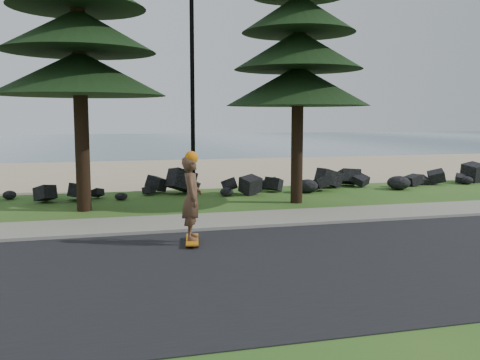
% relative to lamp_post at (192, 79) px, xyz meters
% --- Properties ---
extents(ground, '(160.00, 160.00, 0.00)m').
position_rel_lamp_post_xyz_m(ground, '(0.00, -3.20, -4.13)').
color(ground, '#285A1C').
rests_on(ground, ground).
extents(road, '(160.00, 7.00, 0.02)m').
position_rel_lamp_post_xyz_m(road, '(0.00, -7.70, -4.12)').
color(road, black).
rests_on(road, ground).
extents(kerb, '(160.00, 0.20, 0.10)m').
position_rel_lamp_post_xyz_m(kerb, '(0.00, -4.10, -4.08)').
color(kerb, gray).
rests_on(kerb, ground).
extents(sidewalk, '(160.00, 2.00, 0.08)m').
position_rel_lamp_post_xyz_m(sidewalk, '(0.00, -3.00, -4.09)').
color(sidewalk, gray).
rests_on(sidewalk, ground).
extents(beach_sand, '(160.00, 15.00, 0.01)m').
position_rel_lamp_post_xyz_m(beach_sand, '(0.00, 11.30, -4.13)').
color(beach_sand, tan).
rests_on(beach_sand, ground).
extents(ocean, '(160.00, 58.00, 0.01)m').
position_rel_lamp_post_xyz_m(ocean, '(0.00, 47.80, -4.13)').
color(ocean, '#325360').
rests_on(ocean, ground).
extents(seawall_boulders, '(60.00, 2.40, 1.10)m').
position_rel_lamp_post_xyz_m(seawall_boulders, '(0.00, 2.40, -4.13)').
color(seawall_boulders, black).
rests_on(seawall_boulders, ground).
extents(lamp_post, '(0.25, 0.14, 8.14)m').
position_rel_lamp_post_xyz_m(lamp_post, '(0.00, 0.00, 0.00)').
color(lamp_post, black).
rests_on(lamp_post, ground).
extents(skateboarder, '(0.57, 1.18, 2.14)m').
position_rel_lamp_post_xyz_m(skateboarder, '(-0.98, -5.45, -3.06)').
color(skateboarder, '#CD710C').
rests_on(skateboarder, ground).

